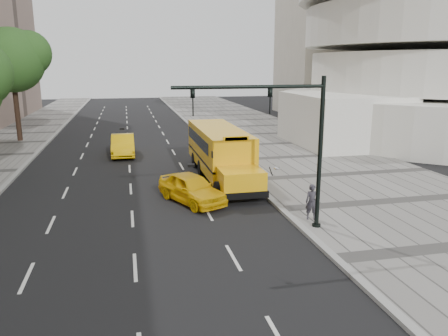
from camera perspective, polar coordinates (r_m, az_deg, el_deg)
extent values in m
plane|color=black|center=(25.19, -9.81, -2.56)|extent=(140.00, 140.00, 0.00)
cube|color=gray|center=(28.32, 15.19, -0.90)|extent=(12.00, 140.00, 0.15)
cube|color=gray|center=(26.11, 3.44, -1.64)|extent=(0.30, 140.00, 0.15)
cylinder|color=white|center=(49.47, 26.49, 6.38)|extent=(32.00, 32.00, 4.00)
cylinder|color=white|center=(49.24, 26.99, 11.11)|extent=(26.00, 26.00, 3.60)
cube|color=white|center=(38.96, 15.14, 6.09)|extent=(8.00, 10.00, 4.40)
cylinder|color=black|center=(43.17, -25.46, 7.27)|extent=(0.44, 0.44, 6.40)
sphere|color=#214818|center=(43.02, -26.00, 12.56)|extent=(5.56, 5.56, 5.56)
sphere|color=#214818|center=(43.04, -24.15, 13.54)|extent=(3.89, 3.89, 3.89)
cube|color=#F0AB0E|center=(27.31, -0.72, 2.71)|extent=(2.50, 9.00, 2.45)
cube|color=#F0AB0E|center=(22.23, 2.21, -1.56)|extent=(2.20, 2.00, 1.10)
cube|color=black|center=(21.57, 2.80, -3.56)|extent=(2.38, 0.25, 0.35)
cube|color=black|center=(27.41, -0.72, 1.63)|extent=(2.52, 9.00, 0.12)
cube|color=black|center=(22.97, 1.56, 1.87)|extent=(2.05, 0.10, 0.90)
cube|color=black|center=(27.71, -0.94, 3.86)|extent=(2.52, 7.50, 0.70)
cube|color=#F0AB0E|center=(22.82, 1.58, 3.84)|extent=(1.40, 0.12, 0.28)
ellipsoid|color=silver|center=(21.18, 7.18, -0.18)|extent=(0.32, 0.32, 0.14)
cylinder|color=black|center=(21.35, 6.36, -0.60)|extent=(0.36, 0.47, 0.58)
cylinder|color=black|center=(22.43, -0.79, -3.02)|extent=(0.30, 1.00, 1.00)
cylinder|color=black|center=(22.98, 4.74, -2.66)|extent=(0.30, 1.00, 1.00)
cylinder|color=black|center=(27.37, -3.03, -0.01)|extent=(0.30, 1.00, 1.00)
cylinder|color=black|center=(27.82, 1.57, 0.22)|extent=(0.30, 1.00, 1.00)
cylinder|color=black|center=(29.77, -3.84, 1.07)|extent=(0.30, 1.00, 1.00)
cylinder|color=black|center=(30.19, 0.41, 1.27)|extent=(0.30, 1.00, 1.00)
imported|color=#EEB60A|center=(22.10, -4.26, -2.64)|extent=(3.43, 4.70, 1.49)
imported|color=#EEB60A|center=(34.35, -13.07, 2.92)|extent=(1.70, 4.86, 1.60)
imported|color=#322F37|center=(19.59, 11.43, -4.37)|extent=(0.67, 0.55, 1.59)
cylinder|color=black|center=(18.22, 12.42, 1.58)|extent=(0.18, 0.18, 6.40)
cylinder|color=black|center=(19.07, 11.95, -7.50)|extent=(0.36, 0.36, 0.25)
cylinder|color=black|center=(16.82, 3.43, 10.53)|extent=(6.00, 0.14, 0.14)
imported|color=black|center=(17.09, 6.01, 8.68)|extent=(0.16, 0.20, 1.00)
imported|color=black|center=(16.38, -4.10, 8.52)|extent=(0.16, 0.20, 1.00)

